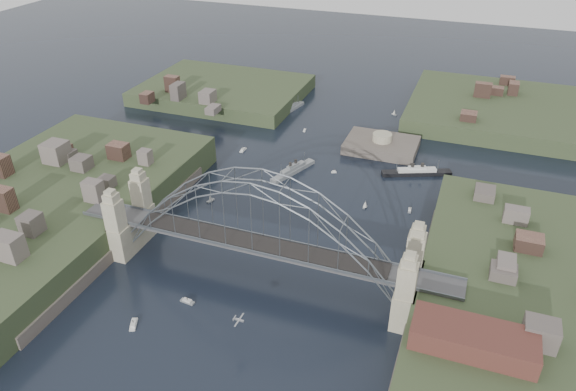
# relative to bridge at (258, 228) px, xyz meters

# --- Properties ---
(ground) EXTENTS (500.00, 500.00, 0.00)m
(ground) POSITION_rel_bridge_xyz_m (0.00, 0.00, -12.32)
(ground) COLOR black
(ground) RESTS_ON ground
(bridge) EXTENTS (84.00, 13.80, 24.60)m
(bridge) POSITION_rel_bridge_xyz_m (0.00, 0.00, 0.00)
(bridge) COLOR #4B4B4D
(bridge) RESTS_ON ground
(shore_west) EXTENTS (50.50, 90.00, 12.00)m
(shore_west) POSITION_rel_bridge_xyz_m (-57.32, 0.00, -10.35)
(shore_west) COLOR #354326
(shore_west) RESTS_ON ground
(shore_east) EXTENTS (50.50, 90.00, 12.00)m
(shore_east) POSITION_rel_bridge_xyz_m (57.32, 0.00, -10.35)
(shore_east) COLOR #354326
(shore_east) RESTS_ON ground
(headland_nw) EXTENTS (60.00, 45.00, 9.00)m
(headland_nw) POSITION_rel_bridge_xyz_m (-55.00, 95.00, -11.82)
(headland_nw) COLOR #354326
(headland_nw) RESTS_ON ground
(headland_ne) EXTENTS (70.00, 55.00, 9.50)m
(headland_ne) POSITION_rel_bridge_xyz_m (50.00, 110.00, -11.57)
(headland_ne) COLOR #354326
(headland_ne) RESTS_ON ground
(fort_island) EXTENTS (22.00, 16.00, 9.40)m
(fort_island) POSITION_rel_bridge_xyz_m (12.00, 70.00, -12.66)
(fort_island) COLOR #574D45
(fort_island) RESTS_ON ground
(wharf_shed) EXTENTS (20.00, 8.00, 4.00)m
(wharf_shed) POSITION_rel_bridge_xyz_m (44.00, -14.00, -2.32)
(wharf_shed) COLOR #592D26
(wharf_shed) RESTS_ON shore_east
(naval_cruiser_near) EXTENTS (8.31, 16.72, 5.12)m
(naval_cruiser_near) POSITION_rel_bridge_xyz_m (-8.83, 46.08, -11.53)
(naval_cruiser_near) COLOR gray
(naval_cruiser_near) RESTS_ON ground
(naval_cruiser_far) EXTENTS (4.95, 14.40, 4.83)m
(naval_cruiser_far) POSITION_rel_bridge_xyz_m (-25.43, 90.84, -11.57)
(naval_cruiser_far) COLOR gray
(naval_cruiser_far) RESTS_ON ground
(ocean_liner) EXTENTS (19.51, 10.16, 4.91)m
(ocean_liner) POSITION_rel_bridge_xyz_m (24.94, 57.38, -11.56)
(ocean_liner) COLOR black
(ocean_liner) RESTS_ON ground
(aeroplane) EXTENTS (1.94, 3.68, 0.53)m
(aeroplane) POSITION_rel_bridge_xyz_m (4.34, -19.69, -6.13)
(aeroplane) COLOR #A5A7AB
(small_boat_a) EXTENTS (1.57, 2.51, 2.38)m
(small_boat_a) POSITION_rel_bridge_xyz_m (-23.95, 23.66, -11.46)
(small_boat_a) COLOR silver
(small_boat_a) RESTS_ON ground
(small_boat_b) EXTENTS (1.32, 1.65, 2.38)m
(small_boat_b) POSITION_rel_bridge_xyz_m (15.18, 34.69, -11.30)
(small_boat_b) COLOR silver
(small_boat_b) RESTS_ON ground
(small_boat_c) EXTENTS (3.15, 1.35, 1.43)m
(small_boat_c) POSITION_rel_bridge_xyz_m (-10.33, -13.04, -12.04)
(small_boat_c) COLOR silver
(small_boat_c) RESTS_ON ground
(small_boat_d) EXTENTS (0.96, 2.37, 1.43)m
(small_boat_d) POSITION_rel_bridge_xyz_m (26.36, 37.13, -12.04)
(small_boat_d) COLOR silver
(small_boat_d) RESTS_ON ground
(small_boat_e) EXTENTS (1.10, 3.20, 1.43)m
(small_boat_e) POSITION_rel_bridge_xyz_m (-28.34, 54.19, -12.04)
(small_boat_e) COLOR silver
(small_boat_e) RESTS_ON ground
(small_boat_f) EXTENTS (1.56, 1.07, 1.43)m
(small_boat_f) POSITION_rel_bridge_xyz_m (2.31, 50.17, -12.02)
(small_boat_f) COLOR silver
(small_boat_f) RESTS_ON ground
(small_boat_h) EXTENTS (1.05, 2.29, 0.45)m
(small_boat_h) POSITION_rel_bridge_xyz_m (-15.14, 75.12, -12.17)
(small_boat_h) COLOR silver
(small_boat_h) RESTS_ON ground
(small_boat_i) EXTENTS (0.94, 2.36, 0.45)m
(small_boat_i) POSITION_rel_bridge_xyz_m (28.87, 10.67, -12.17)
(small_boat_i) COLOR silver
(small_boat_i) RESTS_ON ground
(small_boat_j) EXTENTS (2.37, 3.52, 1.43)m
(small_boat_j) POSITION_rel_bridge_xyz_m (-16.91, -22.34, -12.04)
(small_boat_j) COLOR silver
(small_boat_j) RESTS_ON ground
(small_boat_k) EXTENTS (2.09, 1.77, 2.38)m
(small_boat_k) POSITION_rel_bridge_xyz_m (10.57, 99.16, -11.40)
(small_boat_k) COLOR silver
(small_boat_k) RESTS_ON ground
(small_boat_l) EXTENTS (1.12, 2.56, 2.38)m
(small_boat_l) POSITION_rel_bridge_xyz_m (-39.78, 25.39, -11.48)
(small_boat_l) COLOR silver
(small_boat_l) RESTS_ON ground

